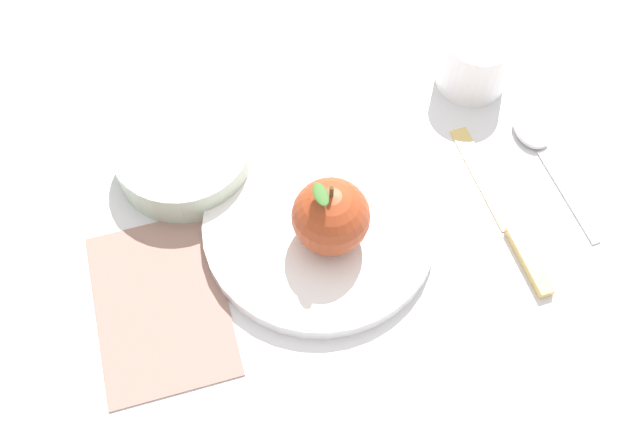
# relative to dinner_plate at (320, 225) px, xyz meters

# --- Properties ---
(ground_plane) EXTENTS (2.40, 2.40, 0.00)m
(ground_plane) POSITION_rel_dinner_plate_xyz_m (-0.03, 0.03, -0.01)
(ground_plane) COLOR silver
(dinner_plate) EXTENTS (0.22, 0.22, 0.02)m
(dinner_plate) POSITION_rel_dinner_plate_xyz_m (0.00, 0.00, 0.00)
(dinner_plate) COLOR white
(dinner_plate) RESTS_ON ground_plane
(apple) EXTENTS (0.07, 0.07, 0.08)m
(apple) POSITION_rel_dinner_plate_xyz_m (-0.00, 0.02, 0.04)
(apple) COLOR #9E3D1E
(apple) RESTS_ON dinner_plate
(side_bowl) EXTENTS (0.14, 0.14, 0.04)m
(side_bowl) POSITION_rel_dinner_plate_xyz_m (0.09, -0.13, 0.01)
(side_bowl) COLOR #B2C6B2
(side_bowl) RESTS_ON ground_plane
(cup) EXTENTS (0.07, 0.07, 0.07)m
(cup) POSITION_rel_dinner_plate_xyz_m (-0.23, -0.10, 0.03)
(cup) COLOR white
(cup) RESTS_ON ground_plane
(knife) EXTENTS (0.04, 0.20, 0.01)m
(knife) POSITION_rel_dinner_plate_xyz_m (-0.17, 0.07, -0.01)
(knife) COLOR #D8B766
(knife) RESTS_ON ground_plane
(spoon) EXTENTS (0.04, 0.16, 0.01)m
(spoon) POSITION_rel_dinner_plate_xyz_m (-0.24, 0.01, -0.00)
(spoon) COLOR silver
(spoon) RESTS_ON ground_plane
(linen_napkin) EXTENTS (0.14, 0.19, 0.00)m
(linen_napkin) POSITION_rel_dinner_plate_xyz_m (0.16, 0.01, -0.01)
(linen_napkin) COLOR gray
(linen_napkin) RESTS_ON ground_plane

